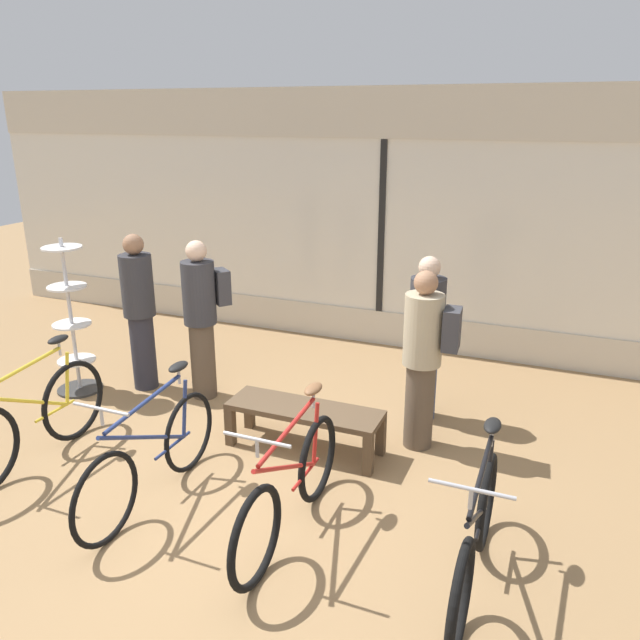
# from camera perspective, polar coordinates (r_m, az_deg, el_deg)

# --- Properties ---
(ground_plane) EXTENTS (24.00, 24.00, 0.00)m
(ground_plane) POSITION_cam_1_polar(r_m,az_deg,el_deg) (5.12, -8.11, -16.29)
(ground_plane) COLOR #99754C
(shop_back_wall) EXTENTS (12.00, 0.08, 3.20)m
(shop_back_wall) POSITION_cam_1_polar(r_m,az_deg,el_deg) (7.88, 5.73, 9.15)
(shop_back_wall) COLOR beige
(shop_back_wall) RESTS_ON ground_plane
(bicycle_far_left) EXTENTS (0.46, 1.76, 1.06)m
(bicycle_far_left) POSITION_cam_1_polar(r_m,az_deg,el_deg) (5.92, -24.88, -8.33)
(bicycle_far_left) COLOR black
(bicycle_far_left) RESTS_ON ground_plane
(bicycle_left) EXTENTS (0.46, 1.72, 1.02)m
(bicycle_left) POSITION_cam_1_polar(r_m,az_deg,el_deg) (5.08, -15.09, -11.92)
(bicycle_left) COLOR black
(bicycle_left) RESTS_ON ground_plane
(bicycle_right) EXTENTS (0.46, 1.70, 1.02)m
(bicycle_right) POSITION_cam_1_polar(r_m,az_deg,el_deg) (4.57, -2.70, -15.12)
(bicycle_right) COLOR black
(bicycle_right) RESTS_ON ground_plane
(bicycle_far_right) EXTENTS (0.46, 1.66, 1.02)m
(bicycle_far_right) POSITION_cam_1_polar(r_m,az_deg,el_deg) (4.24, 14.03, -18.85)
(bicycle_far_right) COLOR black
(bicycle_far_right) RESTS_ON ground_plane
(accessory_rack) EXTENTS (0.48, 0.48, 1.69)m
(accessory_rack) POSITION_cam_1_polar(r_m,az_deg,el_deg) (7.15, -21.68, -0.87)
(accessory_rack) COLOR #333333
(accessory_rack) RESTS_ON ground_plane
(display_bench) EXTENTS (1.40, 0.44, 0.42)m
(display_bench) POSITION_cam_1_polar(r_m,az_deg,el_deg) (5.62, -1.44, -8.66)
(display_bench) COLOR brown
(display_bench) RESTS_ON ground_plane
(customer_near_rack) EXTENTS (0.35, 0.35, 1.71)m
(customer_near_rack) POSITION_cam_1_polar(r_m,az_deg,el_deg) (6.93, -16.18, 0.95)
(customer_near_rack) COLOR #2D2D38
(customer_near_rack) RESTS_ON ground_plane
(customer_by_window) EXTENTS (0.50, 0.36, 1.64)m
(customer_by_window) POSITION_cam_1_polar(r_m,az_deg,el_deg) (5.53, 9.51, -3.20)
(customer_by_window) COLOR brown
(customer_by_window) RESTS_ON ground_plane
(customer_mid_floor) EXTENTS (0.53, 0.56, 1.69)m
(customer_mid_floor) POSITION_cam_1_polar(r_m,az_deg,el_deg) (6.56, -10.74, 0.48)
(customer_mid_floor) COLOR brown
(customer_mid_floor) RESTS_ON ground_plane
(customer_near_bench) EXTENTS (0.46, 0.46, 1.64)m
(customer_near_bench) POSITION_cam_1_polar(r_m,az_deg,el_deg) (6.08, 9.64, -1.45)
(customer_near_bench) COLOR #424C6B
(customer_near_bench) RESTS_ON ground_plane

